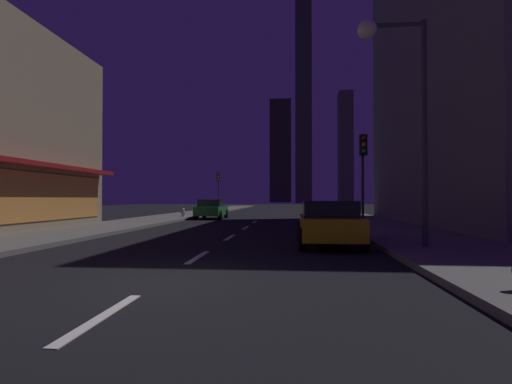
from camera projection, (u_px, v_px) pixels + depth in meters
ground_plane at (267, 215)px, 38.94m from camera, size 78.00×136.00×0.10m
sidewalk_right at (340, 214)px, 38.31m from camera, size 4.00×76.00×0.15m
sidewalk_left at (197, 213)px, 39.58m from camera, size 4.00×76.00×0.15m
lane_marking_center at (230, 238)px, 15.44m from camera, size 0.16×23.00×0.01m
building_apartment_right at (512, 48)px, 21.86m from camera, size 11.00×20.00×19.66m
skyscraper_distant_tall at (281, 151)px, 159.60m from camera, size 8.45×6.54×41.00m
skyscraper_distant_mid at (303, 98)px, 137.66m from camera, size 5.46×8.95×72.75m
skyscraper_distant_short at (345, 147)px, 161.85m from camera, size 5.56×7.57×44.90m
car_parked_near at (329, 223)px, 12.80m from camera, size 1.98×4.24×1.45m
car_parked_far at (211, 209)px, 29.75m from camera, size 1.98×4.24×1.45m
fire_hydrant_far_left at (183, 212)px, 30.43m from camera, size 0.42×0.30×0.65m
traffic_light_near_right at (363, 160)px, 17.30m from camera, size 0.32×0.48×4.20m
traffic_light_far_left at (219, 183)px, 42.89m from camera, size 0.32×0.48×4.20m
street_lamp_right at (395, 76)px, 11.48m from camera, size 1.96×0.56×6.58m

